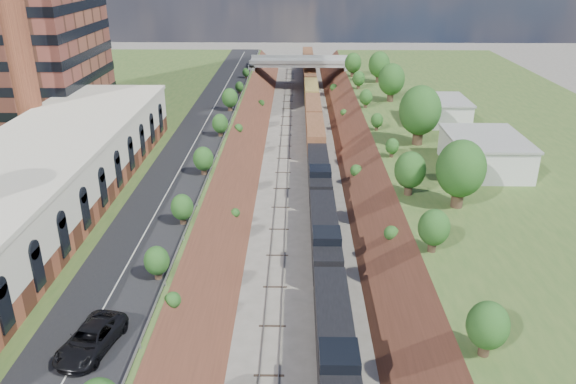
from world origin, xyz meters
TOP-DOWN VIEW (x-y plane):
  - platform_left at (-33.00, 60.00)m, footprint 44.00×180.00m
  - platform_right at (33.00, 60.00)m, footprint 44.00×180.00m
  - embankment_left at (-11.00, 60.00)m, footprint 10.00×180.00m
  - embankment_right at (11.00, 60.00)m, footprint 10.00×180.00m
  - rail_left_track at (-2.60, 60.00)m, footprint 1.58×180.00m
  - rail_right_track at (2.60, 60.00)m, footprint 1.58×180.00m
  - road at (-15.50, 60.00)m, footprint 8.00×180.00m
  - guardrail at (-11.40, 59.80)m, footprint 0.10×171.00m
  - commercial_building at (-28.00, 38.00)m, footprint 14.30×62.30m
  - smokestack at (-36.00, 56.00)m, footprint 3.20×3.20m
  - overpass at (0.00, 122.00)m, footprint 24.50×8.30m
  - white_building_near at (23.50, 52.00)m, footprint 9.00×12.00m
  - white_building_far at (23.00, 74.00)m, footprint 8.00×10.00m
  - tree_right_large at (17.00, 40.00)m, footprint 5.25×5.25m
  - tree_left_crest at (-11.80, 20.00)m, footprint 2.45×2.45m
  - freight_train at (2.60, 89.13)m, footprint 2.93×149.52m
  - suv at (-14.68, 15.19)m, footprint 4.07×6.68m

SIDE VIEW (x-z plane):
  - embankment_left at x=-11.00m, z-range -5.00..5.00m
  - embankment_right at x=11.00m, z-range -5.00..5.00m
  - rail_left_track at x=-2.60m, z-range 0.00..0.18m
  - rail_right_track at x=2.60m, z-range 0.00..0.18m
  - platform_left at x=-33.00m, z-range 0.00..5.00m
  - platform_right at x=33.00m, z-range 0.00..5.00m
  - freight_train at x=2.60m, z-range 0.26..4.81m
  - overpass at x=0.00m, z-range 1.22..8.62m
  - road at x=-15.50m, z-range 5.00..5.10m
  - guardrail at x=-11.40m, z-range 5.20..5.90m
  - suv at x=-14.68m, z-range 5.10..6.83m
  - white_building_far at x=23.00m, z-range 5.00..8.60m
  - white_building_near at x=23.50m, z-range 5.00..9.00m
  - tree_left_crest at x=-11.80m, z-range 5.26..8.82m
  - commercial_building at x=-28.00m, z-range 5.01..12.01m
  - tree_right_large at x=17.00m, z-range 5.58..13.19m
  - smokestack at x=-36.00m, z-range 5.00..45.00m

